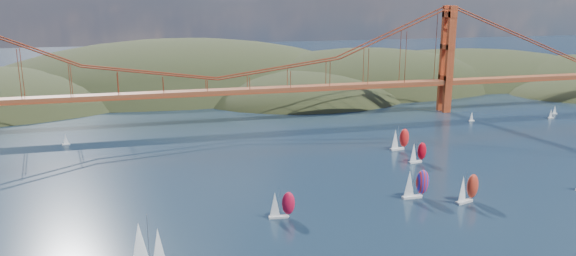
# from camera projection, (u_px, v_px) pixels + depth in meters

# --- Properties ---
(headlands) EXTENTS (725.00, 225.00, 96.00)m
(headlands) POSITION_uv_depth(u_px,v_px,m) (267.00, 105.00, 375.98)
(headlands) COLOR black
(headlands) RESTS_ON ground
(bridge) EXTENTS (552.00, 12.00, 55.00)m
(bridge) POSITION_uv_depth(u_px,v_px,m) (213.00, 57.00, 261.59)
(bridge) COLOR brown
(bridge) RESTS_ON ground
(sloop_navy) EXTENTS (9.89, 7.64, 14.43)m
(sloop_navy) POSITION_uv_depth(u_px,v_px,m) (145.00, 249.00, 125.49)
(sloop_navy) COLOR black
(sloop_navy) RESTS_ON ground
(racer_0) EXTENTS (7.56, 3.22, 8.60)m
(racer_0) POSITION_uv_depth(u_px,v_px,m) (281.00, 204.00, 157.75)
(racer_0) COLOR silver
(racer_0) RESTS_ON ground
(racer_1) EXTENTS (8.66, 5.29, 9.69)m
(racer_1) POSITION_uv_depth(u_px,v_px,m) (467.00, 188.00, 169.29)
(racer_1) COLOR silver
(racer_1) RESTS_ON ground
(racer_3) EXTENTS (7.59, 4.00, 8.52)m
(racer_3) POSITION_uv_depth(u_px,v_px,m) (418.00, 152.00, 208.67)
(racer_3) COLOR white
(racer_3) RESTS_ON ground
(racer_5) EXTENTS (8.54, 4.22, 9.61)m
(racer_5) POSITION_uv_depth(u_px,v_px,m) (400.00, 139.00, 225.39)
(racer_5) COLOR white
(racer_5) RESTS_ON ground
(racer_rwb) EXTENTS (8.73, 3.57, 10.04)m
(racer_rwb) POSITION_uv_depth(u_px,v_px,m) (416.00, 183.00, 172.90)
(racer_rwb) COLOR white
(racer_rwb) RESTS_ON ground
(distant_boat_3) EXTENTS (3.00, 2.00, 4.70)m
(distant_boat_3) POSITION_uv_depth(u_px,v_px,m) (66.00, 139.00, 233.00)
(distant_boat_3) COLOR silver
(distant_boat_3) RESTS_ON ground
(distant_boat_4) EXTENTS (3.00, 2.00, 4.70)m
(distant_boat_4) POSITION_uv_depth(u_px,v_px,m) (472.00, 116.00, 275.01)
(distant_boat_4) COLOR silver
(distant_boat_4) RESTS_ON ground
(distant_boat_5) EXTENTS (3.00, 2.00, 4.70)m
(distant_boat_5) POSITION_uv_depth(u_px,v_px,m) (551.00, 114.00, 281.21)
(distant_boat_5) COLOR silver
(distant_boat_5) RESTS_ON ground
(distant_boat_6) EXTENTS (3.00, 2.00, 4.70)m
(distant_boat_6) POSITION_uv_depth(u_px,v_px,m) (555.00, 110.00, 290.78)
(distant_boat_6) COLOR silver
(distant_boat_6) RESTS_ON ground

